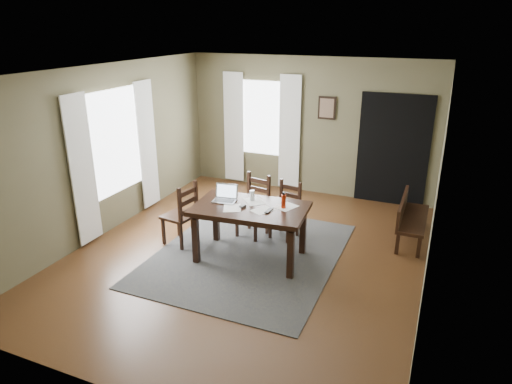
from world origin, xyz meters
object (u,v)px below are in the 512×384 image
at_px(chair_back_right, 286,211).
at_px(laptop, 225,196).
at_px(dining_table, 250,213).
at_px(water_bottle, 284,201).
at_px(bench, 409,216).
at_px(chair_back_left, 254,206).
at_px(chair_end, 182,215).

distance_m(chair_back_right, laptop, 1.13).
relative_size(dining_table, water_bottle, 7.30).
bearing_deg(bench, chair_back_left, 107.82).
distance_m(dining_table, chair_end, 1.18).
bearing_deg(bench, laptop, 119.47).
bearing_deg(bench, chair_back_right, 108.73).
height_order(chair_back_right, laptop, laptop).
relative_size(chair_end, chair_back_left, 1.01).
bearing_deg(laptop, chair_end, 178.31).
relative_size(chair_back_right, laptop, 2.42).
bearing_deg(water_bottle, chair_back_left, 139.24).
bearing_deg(dining_table, water_bottle, 11.88).
bearing_deg(chair_end, chair_back_right, 131.39).
xyz_separation_m(chair_end, water_bottle, (1.61, 0.14, 0.43)).
height_order(dining_table, chair_end, chair_end).
relative_size(dining_table, chair_back_right, 1.86).
bearing_deg(water_bottle, chair_back_right, 106.04).
height_order(chair_back_left, chair_back_right, chair_back_left).
relative_size(chair_end, water_bottle, 4.37).
bearing_deg(chair_back_left, laptop, -94.61).
relative_size(chair_end, bench, 0.80).
distance_m(chair_back_left, laptop, 0.79).
xyz_separation_m(bench, water_bottle, (-1.63, -1.38, 0.50)).
xyz_separation_m(chair_end, chair_back_right, (1.40, 0.89, -0.05)).
bearing_deg(bench, chair_end, 115.00).
distance_m(dining_table, chair_back_right, 0.96).
bearing_deg(chair_back_left, chair_back_right, 24.21).
bearing_deg(water_bottle, laptop, -176.83).
bearing_deg(chair_end, dining_table, 99.06).
bearing_deg(laptop, chair_back_left, 67.01).
distance_m(dining_table, bench, 2.59).
xyz_separation_m(chair_back_left, bench, (2.35, 0.75, -0.07)).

